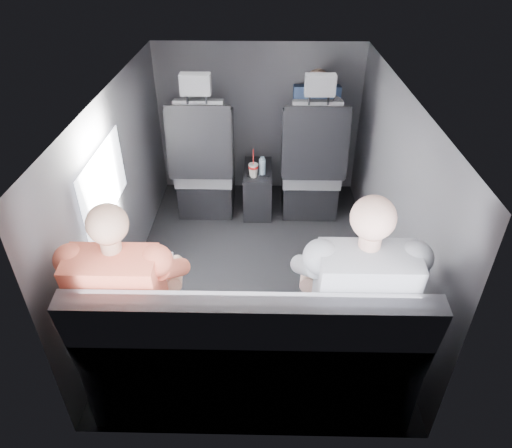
{
  "coord_description": "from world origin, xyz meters",
  "views": [
    {
      "loc": [
        0.05,
        -2.62,
        2.19
      ],
      "look_at": [
        0.0,
        -0.05,
        0.46
      ],
      "focal_mm": 32.0,
      "sensor_mm": 36.0,
      "label": 1
    }
  ],
  "objects_px": {
    "front_seat_left": "(205,170)",
    "passenger_rear_right": "(354,297)",
    "laptop_white": "(146,274)",
    "passenger_front_right": "(315,121)",
    "rear_bench": "(252,357)",
    "water_bottle": "(262,167)",
    "front_seat_right": "(311,171)",
    "center_console": "(258,189)",
    "soda_cup": "(253,170)",
    "laptop_black": "(343,271)",
    "passenger_rear_left": "(132,297)"
  },
  "relations": [
    {
      "from": "laptop_white",
      "to": "passenger_front_right",
      "type": "xyz_separation_m",
      "value": [
        1.04,
        1.9,
        0.11
      ]
    },
    {
      "from": "center_console",
      "to": "rear_bench",
      "type": "xyz_separation_m",
      "value": [
        -0.0,
        -1.94,
        0.11
      ]
    },
    {
      "from": "laptop_black",
      "to": "passenger_rear_left",
      "type": "relative_size",
      "value": 0.27
    },
    {
      "from": "center_console",
      "to": "passenger_rear_right",
      "type": "relative_size",
      "value": 0.38
    },
    {
      "from": "passenger_front_right",
      "to": "front_seat_right",
      "type": "bearing_deg",
      "value": -96.87
    },
    {
      "from": "center_console",
      "to": "passenger_rear_left",
      "type": "height_order",
      "value": "passenger_rear_left"
    },
    {
      "from": "rear_bench",
      "to": "water_bottle",
      "type": "height_order",
      "value": "rear_bench"
    },
    {
      "from": "soda_cup",
      "to": "passenger_front_right",
      "type": "bearing_deg",
      "value": 34.8
    },
    {
      "from": "front_seat_left",
      "to": "passenger_rear_left",
      "type": "xyz_separation_m",
      "value": [
        -0.14,
        -1.81,
        0.23
      ]
    },
    {
      "from": "center_console",
      "to": "passenger_rear_right",
      "type": "xyz_separation_m",
      "value": [
        0.5,
        -1.85,
        0.45
      ]
    },
    {
      "from": "front_seat_left",
      "to": "rear_bench",
      "type": "height_order",
      "value": "front_seat_left"
    },
    {
      "from": "soda_cup",
      "to": "laptop_black",
      "type": "distance_m",
      "value": 1.58
    },
    {
      "from": "front_seat_left",
      "to": "passenger_front_right",
      "type": "xyz_separation_m",
      "value": [
        0.93,
        0.26,
        0.34
      ]
    },
    {
      "from": "front_seat_left",
      "to": "laptop_black",
      "type": "height_order",
      "value": "front_seat_left"
    },
    {
      "from": "front_seat_left",
      "to": "passenger_rear_right",
      "type": "distance_m",
      "value": 2.06
    },
    {
      "from": "passenger_front_right",
      "to": "rear_bench",
      "type": "bearing_deg",
      "value": -102.56
    },
    {
      "from": "laptop_black",
      "to": "front_seat_right",
      "type": "bearing_deg",
      "value": 91.01
    },
    {
      "from": "soda_cup",
      "to": "passenger_front_right",
      "type": "relative_size",
      "value": 0.33
    },
    {
      "from": "center_console",
      "to": "soda_cup",
      "type": "height_order",
      "value": "soda_cup"
    },
    {
      "from": "front_seat_right",
      "to": "center_console",
      "type": "relative_size",
      "value": 2.64
    },
    {
      "from": "rear_bench",
      "to": "laptop_white",
      "type": "distance_m",
      "value": 0.7
    },
    {
      "from": "passenger_rear_right",
      "to": "passenger_front_right",
      "type": "bearing_deg",
      "value": 90.49
    },
    {
      "from": "passenger_rear_left",
      "to": "water_bottle",
      "type": "bearing_deg",
      "value": 70.0
    },
    {
      "from": "soda_cup",
      "to": "passenger_rear_right",
      "type": "height_order",
      "value": "passenger_rear_right"
    },
    {
      "from": "front_seat_right",
      "to": "soda_cup",
      "type": "distance_m",
      "value": 0.5
    },
    {
      "from": "laptop_white",
      "to": "passenger_rear_right",
      "type": "relative_size",
      "value": 0.27
    },
    {
      "from": "center_console",
      "to": "water_bottle",
      "type": "height_order",
      "value": "water_bottle"
    },
    {
      "from": "laptop_white",
      "to": "water_bottle",
      "type": "bearing_deg",
      "value": 69.14
    },
    {
      "from": "passenger_rear_left",
      "to": "passenger_front_right",
      "type": "xyz_separation_m",
      "value": [
        1.08,
        2.06,
        0.12
      ]
    },
    {
      "from": "laptop_white",
      "to": "passenger_rear_left",
      "type": "bearing_deg",
      "value": -101.51
    },
    {
      "from": "laptop_white",
      "to": "passenger_front_right",
      "type": "distance_m",
      "value": 2.17
    },
    {
      "from": "center_console",
      "to": "water_bottle",
      "type": "xyz_separation_m",
      "value": [
        0.04,
        -0.11,
        0.27
      ]
    },
    {
      "from": "rear_bench",
      "to": "passenger_rear_left",
      "type": "relative_size",
      "value": 1.31
    },
    {
      "from": "water_bottle",
      "to": "laptop_black",
      "type": "xyz_separation_m",
      "value": [
        0.44,
        -1.52,
        0.15
      ]
    },
    {
      "from": "center_console",
      "to": "water_bottle",
      "type": "relative_size",
      "value": 2.94
    },
    {
      "from": "center_console",
      "to": "passenger_front_right",
      "type": "height_order",
      "value": "passenger_front_right"
    },
    {
      "from": "front_seat_left",
      "to": "soda_cup",
      "type": "height_order",
      "value": "front_seat_left"
    },
    {
      "from": "soda_cup",
      "to": "laptop_black",
      "type": "bearing_deg",
      "value": -70.95
    },
    {
      "from": "laptop_black",
      "to": "passenger_rear_left",
      "type": "distance_m",
      "value": 1.09
    },
    {
      "from": "soda_cup",
      "to": "water_bottle",
      "type": "distance_m",
      "value": 0.08
    },
    {
      "from": "rear_bench",
      "to": "soda_cup",
      "type": "relative_size",
      "value": 6.48
    },
    {
      "from": "center_console",
      "to": "laptop_white",
      "type": "distance_m",
      "value": 1.82
    },
    {
      "from": "rear_bench",
      "to": "soda_cup",
      "type": "bearing_deg",
      "value": 91.12
    },
    {
      "from": "rear_bench",
      "to": "water_bottle",
      "type": "xyz_separation_m",
      "value": [
        0.04,
        1.83,
        0.17
      ]
    },
    {
      "from": "front_seat_right",
      "to": "water_bottle",
      "type": "relative_size",
      "value": 7.76
    },
    {
      "from": "laptop_white",
      "to": "passenger_front_right",
      "type": "bearing_deg",
      "value": 61.23
    },
    {
      "from": "water_bottle",
      "to": "passenger_rear_left",
      "type": "distance_m",
      "value": 1.85
    },
    {
      "from": "soda_cup",
      "to": "passenger_rear_left",
      "type": "distance_m",
      "value": 1.8
    },
    {
      "from": "laptop_black",
      "to": "passenger_rear_right",
      "type": "bearing_deg",
      "value": -84.57
    },
    {
      "from": "rear_bench",
      "to": "soda_cup",
      "type": "xyz_separation_m",
      "value": [
        -0.04,
        1.8,
        0.15
      ]
    }
  ]
}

